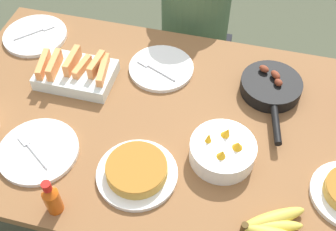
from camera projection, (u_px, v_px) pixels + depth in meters
name	position (u px, v px, depth m)	size (l,w,h in m)	color
ground_plane	(168.00, 216.00, 1.97)	(14.00, 14.00, 0.00)	#474C38
dining_table	(168.00, 137.00, 1.50)	(1.57, 0.92, 0.71)	brown
banana_bunch	(272.00, 229.00, 1.16)	(0.20, 0.18, 0.04)	gold
melon_tray	(76.00, 73.00, 1.53)	(0.27, 0.18, 0.10)	silver
skillet	(271.00, 87.00, 1.49)	(0.22, 0.37, 0.08)	black
frittata_plate_side	(137.00, 171.00, 1.27)	(0.25, 0.25, 0.05)	white
empty_plate_near_front	(38.00, 151.00, 1.34)	(0.26, 0.26, 0.02)	white
empty_plate_far_left	(161.00, 68.00, 1.58)	(0.24, 0.24, 0.02)	white
empty_plate_far_right	(35.00, 36.00, 1.70)	(0.25, 0.25, 0.02)	white
fruit_bowl_citrus	(223.00, 151.00, 1.30)	(0.21, 0.21, 0.11)	white
hot_sauce_bottle	(52.00, 198.00, 1.17)	(0.05, 0.05, 0.14)	#C64C0F
person_figure	(194.00, 41.00, 2.02)	(0.34, 0.34, 1.18)	black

